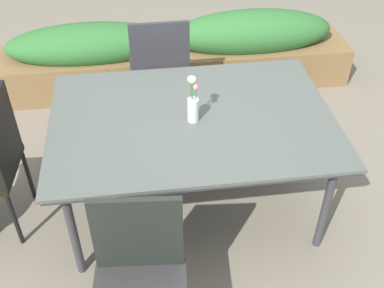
% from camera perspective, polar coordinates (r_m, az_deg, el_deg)
% --- Properties ---
extents(ground_plane, '(12.00, 12.00, 0.00)m').
position_cam_1_polar(ground_plane, '(3.28, 1.13, -7.42)').
color(ground_plane, '#756B5B').
extents(dining_table, '(1.70, 1.18, 0.72)m').
position_cam_1_polar(dining_table, '(2.86, -0.00, 2.51)').
color(dining_table, '#4C514C').
rests_on(dining_table, ground).
extents(chair_far_side, '(0.46, 0.46, 0.95)m').
position_cam_1_polar(chair_far_side, '(3.73, -3.94, 9.27)').
color(chair_far_side, '#2C252E').
rests_on(chair_far_side, ground).
extents(chair_near_left, '(0.48, 0.48, 0.93)m').
position_cam_1_polar(chair_near_left, '(2.27, -6.40, -15.96)').
color(chair_near_left, '#2C2A2B').
rests_on(chair_near_left, ground).
extents(flower_vase, '(0.07, 0.07, 0.30)m').
position_cam_1_polar(flower_vase, '(2.73, 0.11, 4.92)').
color(flower_vase, silver).
rests_on(flower_vase, dining_table).
extents(planter_box, '(3.22, 0.54, 0.68)m').
position_cam_1_polar(planter_box, '(4.36, -2.11, 10.86)').
color(planter_box, brown).
rests_on(planter_box, ground).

